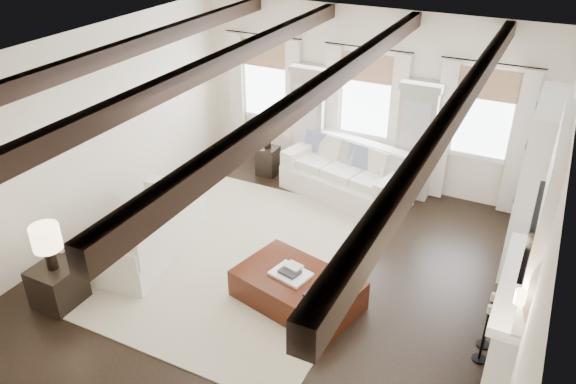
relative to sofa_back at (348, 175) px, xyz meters
The scene contains 16 objects.
ground 3.02m from the sofa_back, 89.85° to the right, with size 7.50×7.50×0.00m, color black.
room_shell 2.68m from the sofa_back, 70.21° to the right, with size 6.54×7.54×3.22m.
area_rug 2.76m from the sofa_back, 105.77° to the right, with size 3.81×4.38×0.02m, color beige.
sofa_back is the anchor object (origin of this frame).
sofa_left 3.65m from the sofa_back, 124.06° to the right, with size 1.39×2.37×0.95m.
ottoman 3.18m from the sofa_back, 80.90° to the right, with size 1.63×1.02×0.43m, color black.
tray 3.17m from the sofa_back, 82.70° to the right, with size 0.50×0.38×0.04m, color white.
book_lower 3.17m from the sofa_back, 82.94° to the right, with size 0.26×0.20×0.04m, color #262628.
book_upper 3.09m from the sofa_back, 82.48° to the right, with size 0.22×0.17×0.03m, color beige.
book_loose 3.50m from the sofa_back, 75.77° to the right, with size 0.24×0.18×0.03m, color #262628.
side_table_front 5.15m from the sofa_back, 117.55° to the right, with size 0.57×0.57×0.57m, color black.
lamp_front 5.19m from the sofa_back, 117.55° to the right, with size 0.37×0.37×0.65m.
side_table_back 1.68m from the sofa_back, behind, with size 0.37×0.37×0.56m, color black.
lamp_back 1.77m from the sofa_back, behind, with size 0.34×0.34×0.58m.
candlestick_near 4.25m from the sofa_back, 46.86° to the right, with size 0.17×0.17×0.83m.
candlestick_far 4.07m from the sofa_back, 44.33° to the right, with size 0.16×0.16×0.81m.
Camera 1 is at (3.04, -5.53, 5.03)m, focal length 35.00 mm.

